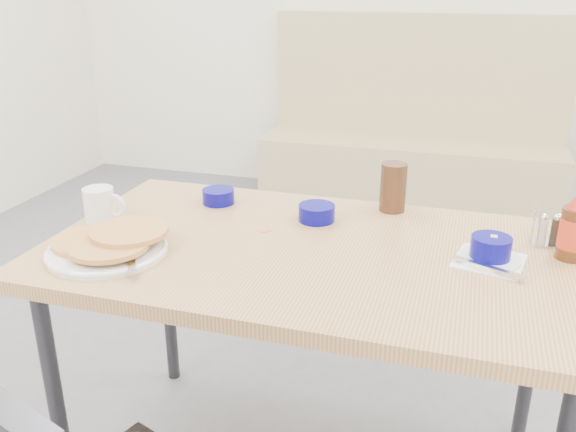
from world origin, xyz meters
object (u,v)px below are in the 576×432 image
(amber_tumbler, at_px, (393,187))
(condiment_caddy, at_px, (549,231))
(creamer_bowl, at_px, (218,196))
(syrup_bottle, at_px, (574,230))
(pancake_plate, at_px, (109,245))
(coffee_mug, at_px, (101,204))
(booth_bench, at_px, (410,153))
(grits_setting, at_px, (490,251))
(dining_table, at_px, (311,269))
(butter_bowl, at_px, (317,213))

(amber_tumbler, height_order, condiment_caddy, amber_tumbler)
(creamer_bowl, height_order, syrup_bottle, syrup_bottle)
(pancake_plate, relative_size, coffee_mug, 2.40)
(booth_bench, height_order, grits_setting, booth_bench)
(pancake_plate, bearing_deg, dining_table, 20.61)
(booth_bench, bearing_deg, butter_bowl, -90.88)
(pancake_plate, distance_m, syrup_bottle, 1.17)
(coffee_mug, relative_size, grits_setting, 0.64)
(condiment_caddy, bearing_deg, butter_bowl, 165.18)
(dining_table, xyz_separation_m, creamer_bowl, (-0.37, 0.24, 0.08))
(dining_table, xyz_separation_m, pancake_plate, (-0.49, -0.18, 0.08))
(amber_tumbler, bearing_deg, creamer_bowl, -169.71)
(dining_table, bearing_deg, grits_setting, 5.95)
(grits_setting, distance_m, creamer_bowl, 0.84)
(dining_table, relative_size, condiment_caddy, 13.40)
(creamer_bowl, xyz_separation_m, condiment_caddy, (0.96, -0.04, 0.01))
(coffee_mug, bearing_deg, creamer_bowl, 41.82)
(booth_bench, distance_m, condiment_caddy, 2.45)
(pancake_plate, bearing_deg, coffee_mug, 127.22)
(coffee_mug, distance_m, syrup_bottle, 1.28)
(butter_bowl, distance_m, amber_tumbler, 0.25)
(booth_bench, distance_m, dining_table, 2.56)
(grits_setting, relative_size, condiment_caddy, 1.94)
(booth_bench, xyz_separation_m, amber_tumbler, (0.16, -2.19, 0.48))
(butter_bowl, bearing_deg, dining_table, -79.31)
(booth_bench, distance_m, syrup_bottle, 2.54)
(amber_tumbler, height_order, syrup_bottle, syrup_bottle)
(coffee_mug, bearing_deg, butter_bowl, 17.19)
(pancake_plate, xyz_separation_m, condiment_caddy, (1.09, 0.39, 0.01))
(booth_bench, relative_size, amber_tumbler, 12.85)
(grits_setting, bearing_deg, coffee_mug, -177.80)
(booth_bench, bearing_deg, grits_setting, -79.80)
(amber_tumbler, bearing_deg, booth_bench, 94.25)
(dining_table, distance_m, condiment_caddy, 0.64)
(booth_bench, height_order, amber_tumbler, booth_bench)
(booth_bench, xyz_separation_m, dining_table, (0.00, -2.53, 0.35))
(syrup_bottle, bearing_deg, coffee_mug, -174.57)
(dining_table, distance_m, pancake_plate, 0.53)
(coffee_mug, bearing_deg, amber_tumbler, 22.76)
(creamer_bowl, relative_size, amber_tumbler, 0.68)
(amber_tumbler, bearing_deg, grits_setting, -45.86)
(grits_setting, height_order, butter_bowl, grits_setting)
(creamer_bowl, bearing_deg, butter_bowl, -9.04)
(booth_bench, height_order, syrup_bottle, booth_bench)
(amber_tumbler, xyz_separation_m, syrup_bottle, (0.48, -0.21, 0.00))
(booth_bench, bearing_deg, pancake_plate, -100.25)
(pancake_plate, distance_m, grits_setting, 0.97)
(coffee_mug, distance_m, creamer_bowl, 0.36)
(coffee_mug, height_order, amber_tumbler, amber_tumbler)
(dining_table, bearing_deg, booth_bench, 90.00)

